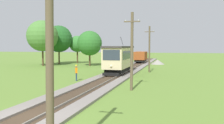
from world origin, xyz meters
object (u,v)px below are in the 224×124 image
at_px(red_tram, 119,58).
at_px(tree_right_far, 77,44).
at_px(freight_car, 141,57).
at_px(gravel_pile, 158,62).
at_px(utility_pole_foreground, 49,33).
at_px(utility_pole_mid, 149,49).
at_px(tree_left_near, 59,39).
at_px(tree_right_near, 42,36).
at_px(track_worker, 76,72).
at_px(utility_pole_near_tram, 132,50).
at_px(tree_left_far, 90,43).

distance_m(red_tram, tree_right_far, 22.52).
bearing_deg(freight_car, tree_right_far, -169.65).
bearing_deg(gravel_pile, utility_pole_foreground, -90.06).
relative_size(utility_pole_mid, tree_left_near, 0.81).
bearing_deg(tree_left_near, tree_right_near, -94.39).
bearing_deg(track_worker, utility_pole_foreground, 86.65).
bearing_deg(red_tram, gravel_pile, 79.13).
bearing_deg(freight_car, utility_pole_foreground, -85.25).
distance_m(utility_pole_near_tram, gravel_pile, 30.24).
bearing_deg(utility_pole_mid, tree_right_far, 141.04).
bearing_deg(utility_pole_near_tram, tree_right_far, 121.79).
xyz_separation_m(freight_car, gravel_pile, (3.73, -0.74, -1.06)).
relative_size(utility_pole_mid, tree_right_far, 1.09).
distance_m(utility_pole_mid, track_worker, 12.68).
bearing_deg(track_worker, gravel_pile, -129.74).
relative_size(red_tram, utility_pole_near_tram, 1.27).
distance_m(freight_car, gravel_pile, 3.95).
bearing_deg(freight_car, utility_pole_mid, -77.58).
relative_size(gravel_pile, tree_right_near, 0.33).
bearing_deg(utility_pole_foreground, red_tram, 98.67).
relative_size(utility_pole_foreground, gravel_pile, 2.79).
bearing_deg(tree_right_far, track_worker, -66.48).
height_order(utility_pole_foreground, utility_pole_near_tram, utility_pole_foreground).
distance_m(utility_pole_near_tram, tree_left_far, 25.71).
distance_m(utility_pole_foreground, track_worker, 18.78).
xyz_separation_m(freight_car, tree_right_far, (-13.86, -2.53, 2.77)).
xyz_separation_m(utility_pole_foreground, utility_pole_near_tram, (-0.00, 13.46, -0.73)).
xyz_separation_m(red_tram, tree_left_far, (-8.72, 11.82, 2.20)).
distance_m(freight_car, track_worker, 27.29).
height_order(gravel_pile, tree_right_far, tree_right_far).
height_order(utility_pole_mid, tree_right_near, tree_right_near).
distance_m(tree_left_far, tree_right_far, 7.75).
distance_m(utility_pole_foreground, tree_left_near, 44.25).
height_order(track_worker, tree_right_far, tree_right_far).
distance_m(track_worker, tree_left_far, 19.87).
distance_m(freight_car, tree_left_far, 12.39).
bearing_deg(utility_pole_near_tram, gravel_pile, 89.91).
xyz_separation_m(red_tram, tree_right_far, (-13.86, 17.62, 2.13)).
bearing_deg(tree_left_near, tree_left_far, -20.81).
relative_size(red_tram, tree_right_near, 0.97).
height_order(freight_car, tree_left_near, tree_left_near).
xyz_separation_m(freight_car, tree_right_near, (-17.43, -10.88, 4.24)).
height_order(utility_pole_mid, gravel_pile, utility_pole_mid).
bearing_deg(tree_left_far, utility_pole_near_tram, -61.14).
xyz_separation_m(track_worker, tree_right_far, (-10.69, 24.57, 3.34)).
distance_m(utility_pole_mid, tree_left_far, 15.00).
xyz_separation_m(tree_left_near, tree_right_near, (-0.44, -5.69, 0.40)).
bearing_deg(freight_car, red_tram, -89.99).
xyz_separation_m(freight_car, tree_left_far, (-8.72, -8.33, 2.84)).
bearing_deg(gravel_pile, tree_right_near, -154.40).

